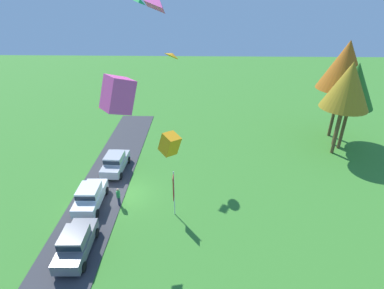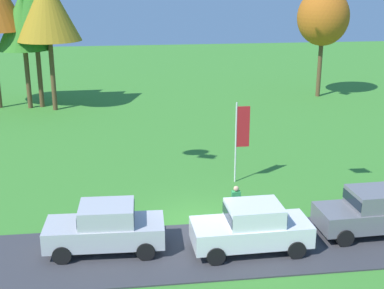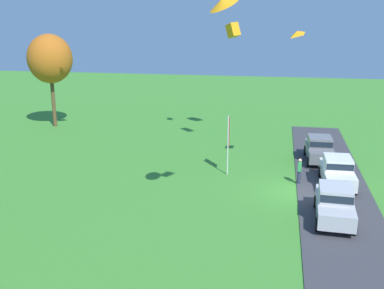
% 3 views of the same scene
% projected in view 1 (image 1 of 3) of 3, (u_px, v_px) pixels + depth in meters
% --- Properties ---
extents(ground_plane, '(120.00, 120.00, 0.00)m').
position_uv_depth(ground_plane, '(128.00, 194.00, 26.55)').
color(ground_plane, '#3D842D').
extents(pavement_strip, '(36.00, 4.40, 0.06)m').
position_uv_depth(pavement_strip, '(101.00, 193.00, 26.59)').
color(pavement_strip, '#38383D').
rests_on(pavement_strip, ground).
extents(car_sedan_near_entrance, '(4.47, 2.10, 1.84)m').
position_uv_depth(car_sedan_near_entrance, '(115.00, 162.00, 29.44)').
color(car_sedan_near_entrance, '#B7B7BC').
rests_on(car_sedan_near_entrance, ground).
extents(car_sedan_mid_row, '(4.44, 2.03, 1.84)m').
position_uv_depth(car_sedan_mid_row, '(90.00, 196.00, 24.69)').
color(car_sedan_mid_row, white).
rests_on(car_sedan_mid_row, ground).
extents(car_sedan_far_end, '(4.45, 2.06, 1.84)m').
position_uv_depth(car_sedan_far_end, '(76.00, 242.00, 20.15)').
color(car_sedan_far_end, slate).
rests_on(car_sedan_far_end, ground).
extents(person_beside_suv, '(0.36, 0.24, 1.71)m').
position_uv_depth(person_beside_suv, '(119.00, 197.00, 24.80)').
color(person_beside_suv, '#2D334C').
rests_on(person_beside_suv, ground).
extents(tree_center_back, '(5.37, 5.37, 11.33)m').
position_uv_depth(tree_center_back, '(345.00, 65.00, 33.02)').
color(tree_center_back, brown).
rests_on(tree_center_back, ground).
extents(tree_far_left, '(4.10, 4.10, 8.65)m').
position_uv_depth(tree_far_left, '(346.00, 90.00, 31.89)').
color(tree_far_left, brown).
rests_on(tree_far_left, ground).
extents(tree_lone_near, '(4.57, 4.57, 9.65)m').
position_uv_depth(tree_lone_near, '(354.00, 85.00, 30.76)').
color(tree_lone_near, brown).
rests_on(tree_lone_near, ground).
extents(tree_right_of_center, '(4.75, 4.75, 10.03)m').
position_uv_depth(tree_right_of_center, '(348.00, 86.00, 29.65)').
color(tree_right_of_center, brown).
rests_on(tree_right_of_center, ground).
extents(flag_banner, '(0.71, 0.08, 4.09)m').
position_uv_depth(flag_banner, '(174.00, 190.00, 22.81)').
color(flag_banner, silver).
rests_on(flag_banner, ground).
extents(kite_delta_topmost, '(1.88, 1.88, 0.90)m').
position_uv_depth(kite_delta_topmost, '(172.00, 55.00, 26.93)').
color(kite_delta_topmost, orange).
extents(kite_box_trailing_tail, '(1.14, 1.25, 1.23)m').
position_uv_depth(kite_box_trailing_tail, '(170.00, 144.00, 14.70)').
color(kite_box_trailing_tail, orange).
extents(kite_diamond_high_right, '(1.33, 1.26, 0.70)m').
position_uv_depth(kite_diamond_high_right, '(159.00, 3.00, 11.62)').
color(kite_diamond_high_right, '#EA4C9E').
extents(kite_diamond_near_flag, '(1.04, 1.21, 0.69)m').
position_uv_depth(kite_diamond_near_flag, '(140.00, 1.00, 27.13)').
color(kite_diamond_near_flag, green).
extents(kite_box_over_trees, '(1.50, 1.51, 1.50)m').
position_uv_depth(kite_box_over_trees, '(118.00, 95.00, 10.91)').
color(kite_box_over_trees, '#EA4C9E').
extents(kite_diamond_low_drifter, '(1.15, 1.18, 0.54)m').
position_uv_depth(kite_diamond_low_drifter, '(108.00, 106.00, 19.52)').
color(kite_diamond_low_drifter, orange).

